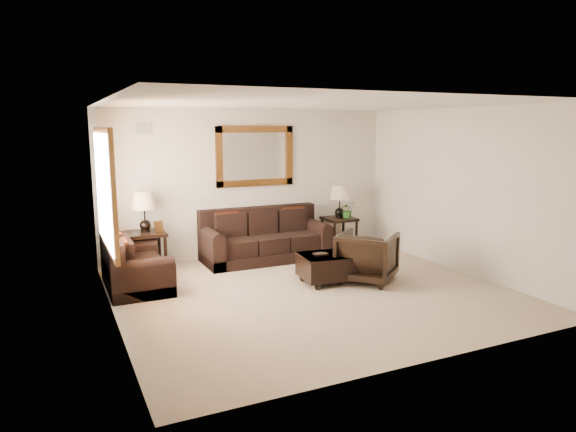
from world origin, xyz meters
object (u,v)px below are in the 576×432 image
sofa (264,241)px  end_table_right (339,208)px  coffee_table (341,264)px  end_table_left (145,219)px  armchair (367,255)px  loveseat (133,268)px

sofa → end_table_right: end_table_right is taller
end_table_right → coffee_table: 2.21m
sofa → end_table_right: 1.72m
end_table_left → end_table_right: bearing=0.3°
coffee_table → armchair: bearing=-21.4°
loveseat → end_table_left: 1.07m
end_table_left → coffee_table: bearing=-34.7°
end_table_right → armchair: size_ratio=1.48×
end_table_left → sofa: bearing=-2.7°
loveseat → end_table_left: (0.35, 0.83, 0.58)m
end_table_left → coffee_table: size_ratio=0.99×
end_table_right → armchair: bearing=-109.1°
coffee_table → armchair: size_ratio=1.59×
loveseat → end_table_right: bearing=-78.2°
end_table_left → coffee_table: 3.29m
end_table_left → coffee_table: end_table_left is taller
end_table_left → end_table_right: end_table_left is taller
end_table_right → armchair: end_table_right is taller
loveseat → coffee_table: 3.17m
coffee_table → armchair: (0.36, -0.19, 0.15)m
sofa → loveseat: bearing=-163.3°
coffee_table → sofa: bearing=114.3°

